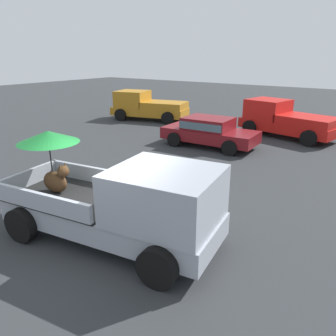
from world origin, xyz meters
name	(u,v)px	position (x,y,z in m)	size (l,w,h in m)	color
ground_plane	(112,238)	(0.00, 0.00, 0.00)	(80.00, 80.00, 0.00)	#2D3033
pickup_truck_main	(123,202)	(0.37, 0.06, 0.99)	(5.28, 2.87, 2.34)	black
pickup_truck_red	(284,120)	(0.06, 12.38, 0.87)	(5.07, 2.94, 1.80)	black
pickup_truck_far	(147,106)	(-8.56, 11.86, 0.87)	(5.10, 3.09, 1.80)	black
parked_sedan_far	(209,130)	(-2.12, 8.43, 0.74)	(4.39, 2.15, 1.33)	black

